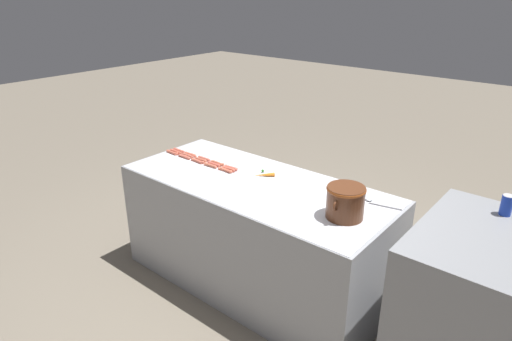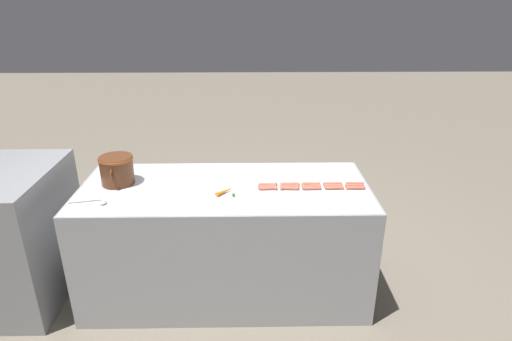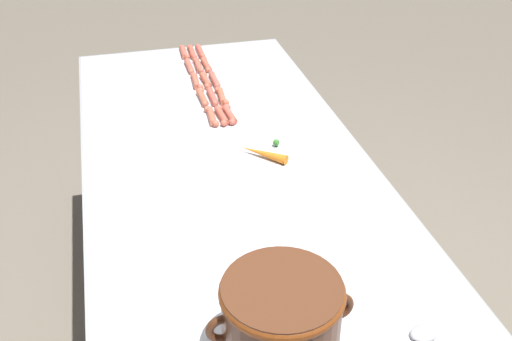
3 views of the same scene
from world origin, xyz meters
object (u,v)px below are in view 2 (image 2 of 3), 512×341
at_px(hot_dog_1, 334,188).
at_px(hot_dog_4, 268,188).
at_px(hot_dog_6, 333,186).
at_px(hot_dog_7, 311,186).
at_px(hot_dog_13, 290,184).
at_px(hot_dog_12, 311,184).
at_px(hot_dog_0, 356,188).
at_px(hot_dog_14, 268,184).
at_px(serving_spoon, 97,202).
at_px(bean_pot, 117,169).
at_px(hot_dog_10, 354,184).
at_px(carrot, 226,191).
at_px(hot_dog_8, 290,186).
at_px(hot_dog_11, 333,184).
at_px(hot_dog_2, 312,188).
at_px(back_cabinet, 18,236).
at_px(hot_dog_5, 355,186).
at_px(hot_dog_9, 267,186).
at_px(hot_dog_3, 290,188).

height_order(hot_dog_1, hot_dog_4, same).
bearing_deg(hot_dog_1, hot_dog_6, 3.64).
relative_size(hot_dog_7, hot_dog_13, 1.00).
xyz_separation_m(hot_dog_4, hot_dog_12, (0.07, -0.32, 0.00)).
bearing_deg(hot_dog_4, hot_dog_0, -90.21).
xyz_separation_m(hot_dog_14, serving_spoon, (-0.25, 1.17, -0.00)).
relative_size(hot_dog_13, bean_pot, 0.46).
xyz_separation_m(hot_dog_12, hot_dog_13, (0.00, 0.15, 0.00)).
xyz_separation_m(hot_dog_10, carrot, (-0.12, 0.94, 0.00)).
xyz_separation_m(hot_dog_1, hot_dog_7, (0.03, 0.16, 0.00)).
distance_m(hot_dog_8, hot_dog_11, 0.32).
bearing_deg(hot_dog_2, hot_dog_12, -2.11).
xyz_separation_m(back_cabinet, hot_dog_8, (-0.01, -2.05, 0.40)).
bearing_deg(hot_dog_14, hot_dog_0, -96.23).
distance_m(back_cabinet, hot_dog_8, 2.09).
bearing_deg(hot_dog_2, hot_dog_7, -3.18).
relative_size(hot_dog_5, hot_dog_7, 1.00).
distance_m(hot_dog_5, hot_dog_13, 0.47).
xyz_separation_m(hot_dog_4, hot_dog_8, (0.03, -0.16, 0.00)).
relative_size(hot_dog_5, hot_dog_8, 1.00).
height_order(hot_dog_0, serving_spoon, hot_dog_0).
bearing_deg(hot_dog_0, hot_dog_9, 87.06).
height_order(hot_dog_7, serving_spoon, hot_dog_7).
relative_size(hot_dog_1, hot_dog_8, 1.00).
distance_m(hot_dog_4, hot_dog_5, 0.64).
xyz_separation_m(hot_dog_1, hot_dog_5, (0.04, -0.15, 0.00)).
bearing_deg(hot_dog_2, hot_dog_5, -82.79).
distance_m(hot_dog_0, hot_dog_3, 0.48).
bearing_deg(hot_dog_7, hot_dog_3, 101.59).
bearing_deg(hot_dog_4, hot_dog_2, -90.93).
bearing_deg(back_cabinet, hot_dog_4, -91.22).
xyz_separation_m(hot_dog_3, hot_dog_5, (0.04, -0.48, 0.00)).
bearing_deg(hot_dog_13, hot_dog_8, 174.42).
height_order(hot_dog_14, bean_pot, bean_pot).
xyz_separation_m(hot_dog_11, bean_pot, (0.06, 1.59, 0.11)).
bearing_deg(hot_dog_13, carrot, 104.30).
height_order(hot_dog_4, serving_spoon, hot_dog_4).
relative_size(hot_dog_2, hot_dog_4, 1.00).
distance_m(hot_dog_11, hot_dog_13, 0.32).
bearing_deg(hot_dog_1, back_cabinet, 89.01).
bearing_deg(hot_dog_8, hot_dog_2, -103.88).
relative_size(hot_dog_3, hot_dog_8, 1.00).
bearing_deg(hot_dog_10, hot_dog_8, 94.07).
relative_size(hot_dog_11, hot_dog_13, 1.00).
distance_m(hot_dog_6, hot_dog_13, 0.32).
bearing_deg(bean_pot, hot_dog_14, -93.39).
bearing_deg(hot_dog_2, hot_dog_14, 77.13).
height_order(hot_dog_4, hot_dog_7, same).
distance_m(hot_dog_6, bean_pot, 1.59).
xyz_separation_m(hot_dog_9, hot_dog_13, (0.04, -0.17, 0.00)).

